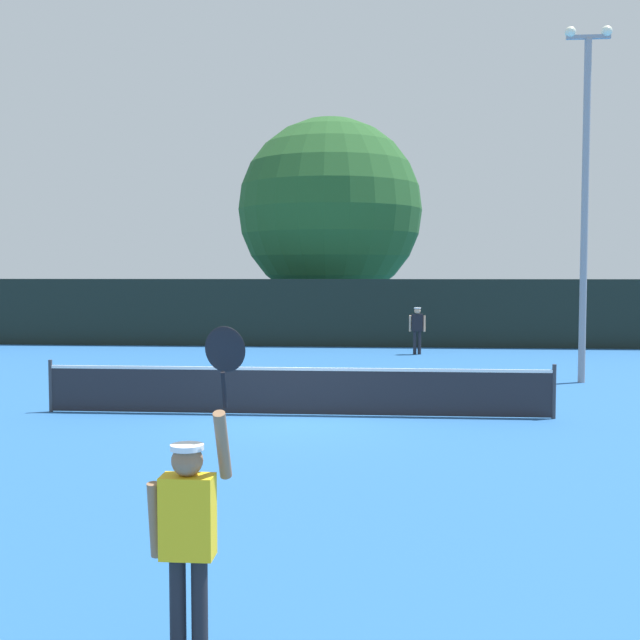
# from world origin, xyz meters

# --- Properties ---
(ground_plane) EXTENTS (120.00, 120.00, 0.00)m
(ground_plane) POSITION_xyz_m (0.00, 0.00, 0.00)
(ground_plane) COLOR #235693
(tennis_net) EXTENTS (10.21, 0.08, 1.07)m
(tennis_net) POSITION_xyz_m (0.00, 0.00, 0.51)
(tennis_net) COLOR #232328
(tennis_net) RESTS_ON ground
(perimeter_fence) EXTENTS (33.38, 0.12, 2.61)m
(perimeter_fence) POSITION_xyz_m (0.00, 14.41, 1.31)
(perimeter_fence) COLOR black
(perimeter_fence) RESTS_ON ground
(player_serving) EXTENTS (0.68, 0.39, 2.47)m
(player_serving) POSITION_xyz_m (0.30, -9.91, 1.08)
(player_serving) COLOR yellow
(player_serving) RESTS_ON ground
(player_receiving) EXTENTS (0.57, 0.24, 1.64)m
(player_receiving) POSITION_xyz_m (2.99, 11.84, 1.00)
(player_receiving) COLOR black
(player_receiving) RESTS_ON ground
(tennis_ball) EXTENTS (0.07, 0.07, 0.07)m
(tennis_ball) POSITION_xyz_m (2.67, 3.35, 0.03)
(tennis_ball) COLOR #CCE033
(tennis_ball) RESTS_ON ground
(light_pole) EXTENTS (1.18, 0.28, 9.09)m
(light_pole) POSITION_xyz_m (6.91, 5.16, 5.12)
(light_pole) COLOR gray
(light_pole) RESTS_ON ground
(large_tree) EXTENTS (8.20, 8.20, 9.75)m
(large_tree) POSITION_xyz_m (-0.56, 19.53, 5.64)
(large_tree) COLOR brown
(large_tree) RESTS_ON ground
(parked_car_near) EXTENTS (2.05, 4.27, 1.69)m
(parked_car_near) POSITION_xyz_m (-3.19, 22.83, 0.78)
(parked_car_near) COLOR navy
(parked_car_near) RESTS_ON ground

